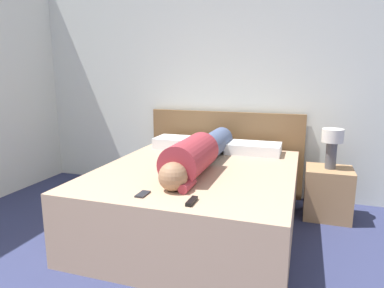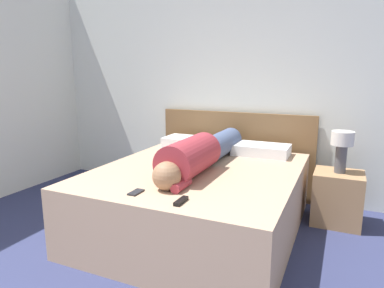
{
  "view_description": "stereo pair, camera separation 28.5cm",
  "coord_description": "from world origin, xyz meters",
  "px_view_note": "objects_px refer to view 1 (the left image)",
  "views": [
    {
      "loc": [
        1.09,
        0.06,
        1.41
      ],
      "look_at": [
        0.21,
        2.71,
        0.83
      ],
      "focal_mm": 32.0,
      "sensor_mm": 36.0,
      "label": 1
    },
    {
      "loc": [
        1.35,
        0.16,
        1.41
      ],
      "look_at": [
        0.21,
        2.71,
        0.83
      ],
      "focal_mm": 32.0,
      "sensor_mm": 36.0,
      "label": 2
    }
  ],
  "objects_px": {
    "person_lying": "(199,153)",
    "cell_phone": "(143,194)",
    "bed": "(197,199)",
    "pillow_near_headboard": "(182,143)",
    "table_lamp": "(332,142)",
    "tv_remote": "(192,201)",
    "nightstand": "(328,193)",
    "pillow_second": "(253,148)"
  },
  "relations": [
    {
      "from": "pillow_second",
      "to": "pillow_near_headboard",
      "type": "bearing_deg",
      "value": -180.0
    },
    {
      "from": "nightstand",
      "to": "pillow_second",
      "type": "distance_m",
      "value": 0.85
    },
    {
      "from": "person_lying",
      "to": "pillow_near_headboard",
      "type": "xyz_separation_m",
      "value": [
        -0.42,
        0.72,
        -0.08
      ]
    },
    {
      "from": "person_lying",
      "to": "tv_remote",
      "type": "height_order",
      "value": "person_lying"
    },
    {
      "from": "table_lamp",
      "to": "cell_phone",
      "type": "distance_m",
      "value": 1.94
    },
    {
      "from": "table_lamp",
      "to": "pillow_second",
      "type": "height_order",
      "value": "table_lamp"
    },
    {
      "from": "person_lying",
      "to": "pillow_second",
      "type": "xyz_separation_m",
      "value": [
        0.38,
        0.72,
        -0.08
      ]
    },
    {
      "from": "person_lying",
      "to": "cell_phone",
      "type": "xyz_separation_m",
      "value": [
        -0.17,
        -0.78,
        -0.13
      ]
    },
    {
      "from": "cell_phone",
      "to": "bed",
      "type": "bearing_deg",
      "value": 78.45
    },
    {
      "from": "table_lamp",
      "to": "tv_remote",
      "type": "height_order",
      "value": "table_lamp"
    },
    {
      "from": "table_lamp",
      "to": "pillow_second",
      "type": "relative_size",
      "value": 0.69
    },
    {
      "from": "pillow_second",
      "to": "tv_remote",
      "type": "distance_m",
      "value": 1.55
    },
    {
      "from": "pillow_second",
      "to": "cell_phone",
      "type": "distance_m",
      "value": 1.6
    },
    {
      "from": "person_lying",
      "to": "pillow_second",
      "type": "distance_m",
      "value": 0.82
    },
    {
      "from": "bed",
      "to": "table_lamp",
      "type": "height_order",
      "value": "table_lamp"
    },
    {
      "from": "bed",
      "to": "tv_remote",
      "type": "relative_size",
      "value": 12.98
    },
    {
      "from": "bed",
      "to": "pillow_near_headboard",
      "type": "height_order",
      "value": "pillow_near_headboard"
    },
    {
      "from": "nightstand",
      "to": "pillow_near_headboard",
      "type": "height_order",
      "value": "pillow_near_headboard"
    },
    {
      "from": "bed",
      "to": "cell_phone",
      "type": "bearing_deg",
      "value": -101.55
    },
    {
      "from": "pillow_second",
      "to": "tv_remote",
      "type": "height_order",
      "value": "pillow_second"
    },
    {
      "from": "bed",
      "to": "person_lying",
      "type": "height_order",
      "value": "person_lying"
    },
    {
      "from": "pillow_near_headboard",
      "to": "tv_remote",
      "type": "height_order",
      "value": "pillow_near_headboard"
    },
    {
      "from": "bed",
      "to": "pillow_near_headboard",
      "type": "relative_size",
      "value": 3.3
    },
    {
      "from": "table_lamp",
      "to": "pillow_near_headboard",
      "type": "height_order",
      "value": "table_lamp"
    },
    {
      "from": "pillow_second",
      "to": "cell_phone",
      "type": "xyz_separation_m",
      "value": [
        -0.54,
        -1.5,
        -0.05
      ]
    },
    {
      "from": "bed",
      "to": "person_lying",
      "type": "xyz_separation_m",
      "value": [
        0.01,
        0.01,
        0.43
      ]
    },
    {
      "from": "table_lamp",
      "to": "pillow_second",
      "type": "bearing_deg",
      "value": 174.38
    },
    {
      "from": "bed",
      "to": "pillow_near_headboard",
      "type": "bearing_deg",
      "value": 119.0
    },
    {
      "from": "nightstand",
      "to": "tv_remote",
      "type": "height_order",
      "value": "tv_remote"
    },
    {
      "from": "bed",
      "to": "nightstand",
      "type": "height_order",
      "value": "bed"
    },
    {
      "from": "table_lamp",
      "to": "nightstand",
      "type": "bearing_deg",
      "value": 180.0
    },
    {
      "from": "pillow_near_headboard",
      "to": "cell_phone",
      "type": "height_order",
      "value": "pillow_near_headboard"
    },
    {
      "from": "cell_phone",
      "to": "nightstand",
      "type": "bearing_deg",
      "value": 47.63
    },
    {
      "from": "bed",
      "to": "nightstand",
      "type": "distance_m",
      "value": 1.32
    },
    {
      "from": "nightstand",
      "to": "cell_phone",
      "type": "distance_m",
      "value": 1.96
    },
    {
      "from": "tv_remote",
      "to": "cell_phone",
      "type": "relative_size",
      "value": 1.15
    },
    {
      "from": "cell_phone",
      "to": "pillow_second",
      "type": "bearing_deg",
      "value": 70.05
    },
    {
      "from": "tv_remote",
      "to": "bed",
      "type": "bearing_deg",
      "value": 105.0
    },
    {
      "from": "cell_phone",
      "to": "person_lying",
      "type": "bearing_deg",
      "value": 77.74
    },
    {
      "from": "nightstand",
      "to": "cell_phone",
      "type": "relative_size",
      "value": 3.85
    },
    {
      "from": "pillow_near_headboard",
      "to": "tv_remote",
      "type": "xyz_separation_m",
      "value": [
        0.62,
        -1.54,
        -0.05
      ]
    },
    {
      "from": "nightstand",
      "to": "table_lamp",
      "type": "relative_size",
      "value": 1.29
    }
  ]
}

